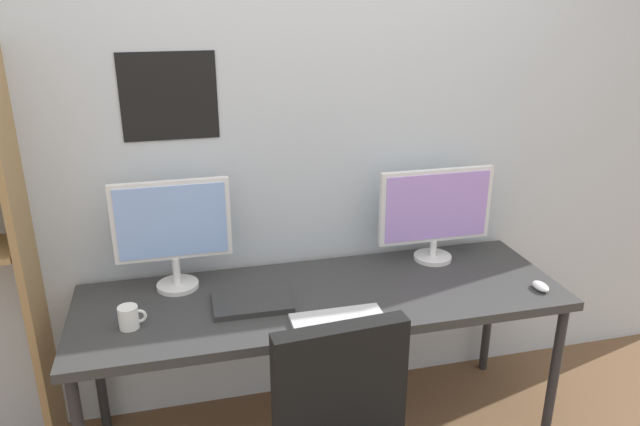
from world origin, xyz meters
TOP-DOWN VIEW (x-y plane):
  - wall_back at (-0.00, 1.02)m, footprint 4.47×0.11m
  - desk at (0.00, 0.60)m, footprint 2.07×0.68m
  - monitor_left at (-0.60, 0.81)m, footprint 0.49×0.18m
  - monitor_right at (0.60, 0.81)m, footprint 0.55×0.18m
  - keyboard_main at (0.00, 0.37)m, footprint 0.37×0.13m
  - computer_mouse at (0.92, 0.41)m, footprint 0.06×0.10m
  - laptop_closed at (-0.31, 0.58)m, footprint 0.32×0.23m
  - coffee_mug at (-0.79, 0.51)m, footprint 0.11×0.08m

SIDE VIEW (x-z plane):
  - desk at x=0.00m, z-range 0.32..1.06m
  - keyboard_main at x=0.00m, z-range 0.74..0.76m
  - laptop_closed at x=-0.31m, z-range 0.74..0.76m
  - computer_mouse at x=0.92m, z-range 0.74..0.77m
  - coffee_mug at x=-0.79m, z-range 0.74..0.83m
  - monitor_right at x=0.60m, z-range 0.76..1.21m
  - monitor_left at x=-0.60m, z-range 0.78..1.26m
  - wall_back at x=0.00m, z-range 0.00..2.60m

